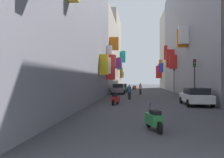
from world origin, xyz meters
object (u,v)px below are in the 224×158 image
Objects in this scene: parked_car_white at (196,96)px; pedestrian_near_left at (140,89)px; traffic_light_near_corner at (195,72)px; scooter_orange at (134,88)px; parked_car_green at (122,87)px; pedestrian_crossing at (129,92)px; traffic_light_far_corner at (174,74)px; scooter_red at (115,99)px; parked_car_grey at (119,89)px; scooter_green at (154,119)px.

parked_car_white is 2.77× the size of pedestrian_near_left.
traffic_light_near_corner reaches higher than pedestrian_near_left.
traffic_light_near_corner is (5.12, -9.97, 2.02)m from pedestrian_near_left.
parked_car_white is 4.93m from traffic_light_near_corner.
parked_car_green is at bearing -106.59° from scooter_orange.
traffic_light_far_corner is (6.52, 12.38, 2.09)m from pedestrian_crossing.
pedestrian_near_left is at bearing -86.36° from scooter_orange.
traffic_light_near_corner is (6.03, -24.21, 2.34)m from scooter_orange.
scooter_red is 14.65m from pedestrian_near_left.
pedestrian_near_left reaches higher than parked_car_grey.
parked_car_grey reaches higher than parked_car_white.
traffic_light_far_corner reaches higher than parked_car_grey.
scooter_red is at bearing 103.37° from scooter_green.
parked_car_white reaches higher than scooter_green.
scooter_green is at bearing -84.60° from parked_car_green.
traffic_light_near_corner is (5.07, 14.67, 2.34)m from scooter_green.
parked_car_white is 2.46× the size of scooter_green.
parked_car_green is 2.23× the size of scooter_green.
pedestrian_crossing is 0.38× the size of traffic_light_near_corner.
scooter_green is 15.71m from pedestrian_crossing.
pedestrian_near_left is 0.39× the size of traffic_light_near_corner.
traffic_light_far_corner reaches higher than parked_car_white.
scooter_red is (-1.46, -28.69, -0.00)m from scooter_orange.
traffic_light_far_corner is (6.09, -10.85, 2.41)m from scooter_orange.
pedestrian_near_left reaches higher than parked_car_green.
scooter_red is at bearing -179.14° from parked_car_white.
scooter_orange is (-5.10, 28.60, -0.29)m from parked_car_white.
pedestrian_crossing is 14.15m from traffic_light_far_corner.
scooter_orange is at bearing 88.94° from pedestrian_crossing.
pedestrian_crossing is (-1.39, 15.65, 0.32)m from scooter_green.
scooter_orange is 12.67m from traffic_light_far_corner.
scooter_orange and scooter_red have the same top height.
traffic_light_far_corner is (8.15, -3.94, 2.15)m from parked_car_green.
pedestrian_near_left is at bearing -67.98° from parked_car_green.
scooter_orange is 14.28m from pedestrian_near_left.
parked_car_white reaches higher than scooter_red.
scooter_red is 1.16× the size of pedestrian_crossing.
pedestrian_near_left is at bearing 81.54° from pedestrian_crossing.
pedestrian_crossing is at bearing -84.30° from parked_car_green.
parked_car_grey is at bearing -162.65° from traffic_light_far_corner.
parked_car_green is at bearing 108.28° from parked_car_white.
pedestrian_near_left reaches higher than pedestrian_crossing.
pedestrian_near_left reaches higher than parked_car_white.
traffic_light_far_corner is at bearing 89.74° from traffic_light_near_corner.
traffic_light_far_corner is (5.13, 28.03, 2.41)m from scooter_green.
scooter_orange is 1.17× the size of pedestrian_near_left.
scooter_green is 0.44× the size of traffic_light_near_corner.
scooter_green is 0.98× the size of scooter_red.
scooter_orange is 1.18× the size of pedestrian_crossing.
parked_car_grey reaches higher than parked_car_green.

